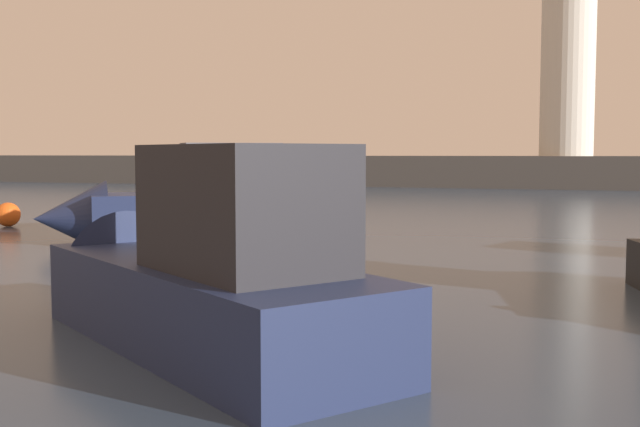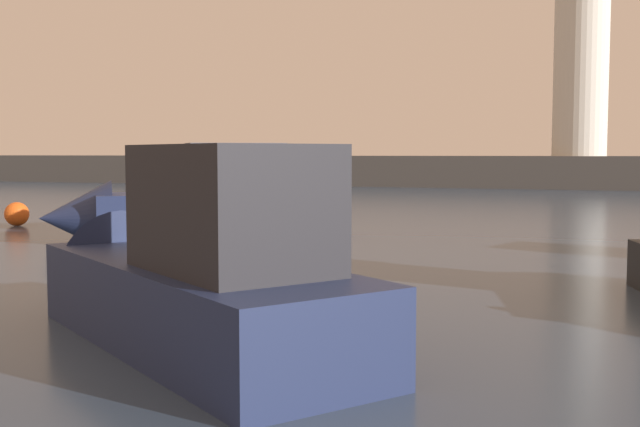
# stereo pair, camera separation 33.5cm
# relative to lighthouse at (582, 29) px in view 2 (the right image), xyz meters

# --- Properties ---
(ground_plane) EXTENTS (220.00, 220.00, 0.00)m
(ground_plane) POSITION_rel_lighthouse_xyz_m (-4.62, -28.38, -11.22)
(ground_plane) COLOR #2D3D51
(breakwater) EXTENTS (93.19, 4.66, 2.32)m
(breakwater) POSITION_rel_lighthouse_xyz_m (-4.62, 0.00, -10.06)
(breakwater) COLOR #423F3D
(breakwater) RESTS_ON ground_plane
(lighthouse) EXTENTS (3.75, 3.75, 18.79)m
(lighthouse) POSITION_rel_lighthouse_xyz_m (0.00, 0.00, 0.00)
(lighthouse) COLOR silver
(lighthouse) RESTS_ON breakwater
(motorboat_0) EXTENTS (7.85, 6.55, 3.07)m
(motorboat_0) POSITION_rel_lighthouse_xyz_m (-9.49, -39.26, -10.29)
(motorboat_0) COLOR #1E284C
(motorboat_0) RESTS_ON ground_plane
(motorboat_3) EXTENTS (7.44, 6.17, 3.03)m
(motorboat_3) POSITION_rel_lighthouse_xyz_m (-3.96, -49.54, -10.35)
(motorboat_3) COLOR #1E284C
(motorboat_3) RESTS_ON ground_plane
(mooring_buoy) EXTENTS (0.84, 0.84, 0.84)m
(mooring_buoy) POSITION_rel_lighthouse_xyz_m (-17.56, -36.85, -10.80)
(mooring_buoy) COLOR #EA5919
(mooring_buoy) RESTS_ON ground_plane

